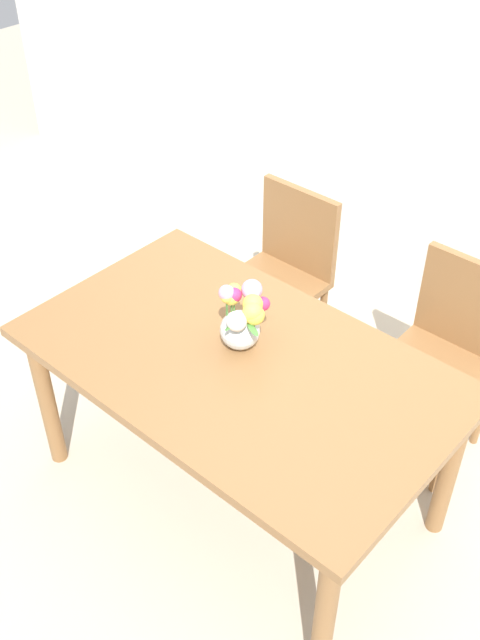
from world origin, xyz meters
The scene contains 5 objects.
ground_plane centered at (0.00, 0.00, 0.00)m, with size 12.00×12.00×0.00m, color #B7AD99.
dining_table centered at (0.00, 0.00, 0.66)m, with size 1.59×0.94×0.75m.
chair_left centered at (-0.44, 0.81, 0.52)m, with size 0.42×0.42×0.90m.
chair_right centered at (0.44, 0.81, 0.52)m, with size 0.42×0.42×0.90m.
flower_vase centered at (-0.03, 0.06, 0.89)m, with size 0.23×0.24×0.26m.
Camera 1 is at (1.31, -1.46, 2.51)m, focal length 41.04 mm.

